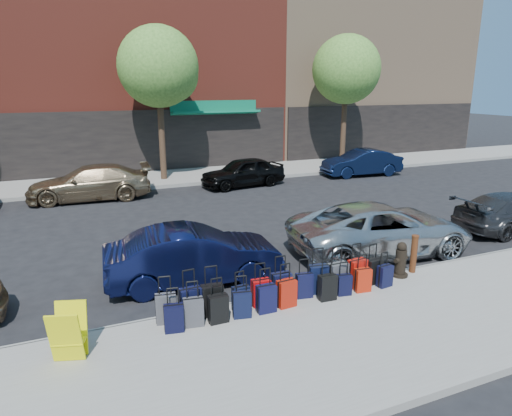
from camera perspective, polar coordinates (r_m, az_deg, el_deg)
name	(u,v)px	position (r m, az deg, el deg)	size (l,w,h in m)	color
ground	(213,240)	(14.37, -5.40, -4.05)	(120.00, 120.00, 0.00)	black
sidewalk_near	(320,343)	(8.92, 8.05, -16.35)	(60.00, 4.00, 0.15)	gray
sidewalk_far	(152,179)	(23.76, -12.84, 3.56)	(60.00, 4.00, 0.15)	gray
curb_near	(274,298)	(10.47, 2.27, -11.14)	(60.00, 0.08, 0.15)	gray
curb_far	(160,187)	(21.82, -11.85, 2.59)	(60.00, 0.08, 0.15)	gray
building_right	(341,25)	(37.11, 10.55, 21.57)	(15.00, 12.12, 18.00)	#A18163
tree_center	(161,69)	(22.94, -11.76, 16.64)	(3.80, 3.80, 7.27)	black
tree_right	(348,71)	(27.11, 11.48, 16.39)	(3.80, 3.80, 7.27)	black
suitcase_front_0	(166,308)	(9.37, -11.18, -12.21)	(0.43, 0.28, 0.97)	#3D3D42
suitcase_front_1	(191,303)	(9.46, -8.17, -11.67)	(0.44, 0.26, 1.02)	black
suitcase_front_2	(212,300)	(9.50, -5.47, -11.38)	(0.45, 0.28, 1.05)	black
suitcase_front_3	(241,298)	(9.68, -1.90, -11.19)	(0.37, 0.23, 0.85)	black
suitcase_front_4	(261,292)	(9.85, 0.62, -10.52)	(0.40, 0.24, 0.95)	#A10A0B
suitcase_front_5	(281,287)	(10.08, 3.18, -9.78)	(0.42, 0.24, 1.01)	black
suitcase_front_6	(304,285)	(10.27, 6.06, -9.59)	(0.39, 0.26, 0.89)	black
suitcase_front_7	(318,279)	(10.49, 7.76, -8.79)	(0.47, 0.31, 1.05)	black
suitcase_front_8	(338,277)	(10.67, 10.19, -8.46)	(0.44, 0.25, 1.05)	#393A3E
suitcase_front_9	(357,273)	(11.00, 12.53, -7.89)	(0.45, 0.27, 1.03)	#AD130B
suitcase_front_10	(374,271)	(11.23, 14.48, -7.64)	(0.43, 0.28, 0.97)	black
suitcase_back_0	(174,318)	(9.06, -10.22, -13.38)	(0.40, 0.28, 0.88)	black
suitcase_back_1	(193,312)	(9.19, -7.82, -12.75)	(0.41, 0.28, 0.91)	#3B3B40
suitcase_back_2	(218,309)	(9.25, -4.76, -12.43)	(0.39, 0.23, 0.92)	black
suitcase_back_3	(242,304)	(9.42, -1.78, -11.95)	(0.40, 0.28, 0.88)	black
suitcase_back_4	(266,299)	(9.60, 1.29, -11.24)	(0.40, 0.23, 0.95)	black
suitcase_back_5	(286,293)	(9.83, 3.83, -10.60)	(0.42, 0.26, 0.95)	#9A1809
suitcase_back_7	(327,287)	(10.22, 8.90, -9.77)	(0.40, 0.24, 0.92)	black
suitcase_back_8	(344,285)	(10.52, 10.94, -9.40)	(0.35, 0.24, 0.77)	black
suitcase_back_9	(363,280)	(10.77, 13.18, -8.75)	(0.39, 0.25, 0.87)	#AB1F0B
suitcase_back_10	(385,276)	(11.14, 15.80, -8.17)	(0.37, 0.24, 0.84)	black
fire_hydrant	(401,260)	(11.77, 17.64, -6.26)	(0.45, 0.40, 0.88)	black
bollard	(414,253)	(12.08, 19.12, -5.37)	(0.18, 0.18, 0.97)	#38190C
display_rack	(69,333)	(8.66, -22.38, -14.30)	(0.68, 0.72, 0.95)	yellow
car_near_1	(194,256)	(11.23, -7.72, -5.91)	(1.48, 4.26, 1.40)	#0C1136
car_near_2	(381,229)	(13.52, 15.31, -2.51)	(2.43, 5.27, 1.47)	#B8BBBF
car_far_1	(90,183)	(20.40, -20.09, 2.98)	(2.03, 4.99, 1.45)	#927959
car_far_2	(243,172)	(21.74, -1.64, 4.52)	(1.63, 4.04, 1.38)	black
car_far_3	(362,163)	(24.98, 13.05, 5.55)	(1.47, 4.22, 1.39)	#0C1735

